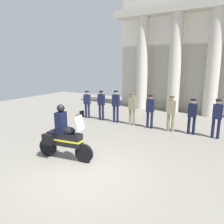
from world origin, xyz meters
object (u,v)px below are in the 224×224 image
(officer_in_row_2, at_px, (116,104))
(motorcycle_with_rider, at_px, (63,137))
(briefcase_on_ground, at_px, (82,114))
(officer_in_row_7, at_px, (217,116))
(officer_in_row_6, at_px, (192,114))
(officer_in_row_0, at_px, (87,102))
(officer_in_row_3, at_px, (132,107))
(officer_in_row_1, at_px, (101,103))
(officer_in_row_4, at_px, (150,109))
(officer_in_row_5, at_px, (171,111))

(officer_in_row_2, height_order, motorcycle_with_rider, motorcycle_with_rider)
(officer_in_row_2, xyz_separation_m, briefcase_on_ground, (-2.47, 0.05, -0.86))
(officer_in_row_2, xyz_separation_m, officer_in_row_7, (5.05, 0.00, -0.02))
(officer_in_row_6, xyz_separation_m, motorcycle_with_rider, (-3.16, -5.03, -0.18))
(officer_in_row_2, bearing_deg, officer_in_row_0, -8.20)
(officer_in_row_2, relative_size, officer_in_row_3, 1.04)
(officer_in_row_1, bearing_deg, officer_in_row_2, 171.06)
(briefcase_on_ground, bearing_deg, officer_in_row_4, -1.38)
(officer_in_row_1, height_order, officer_in_row_2, officer_in_row_2)
(officer_in_row_0, height_order, officer_in_row_5, officer_in_row_5)
(officer_in_row_4, distance_m, briefcase_on_ground, 4.56)
(officer_in_row_7, bearing_deg, officer_in_row_2, -8.20)
(officer_in_row_0, bearing_deg, officer_in_row_2, 171.80)
(officer_in_row_4, bearing_deg, officer_in_row_3, -11.65)
(officer_in_row_0, height_order, briefcase_on_ground, officer_in_row_0)
(officer_in_row_6, distance_m, briefcase_on_ground, 6.53)
(officer_in_row_3, xyz_separation_m, officer_in_row_7, (4.05, -0.00, 0.03))
(officer_in_row_2, height_order, officer_in_row_7, officer_in_row_2)
(officer_in_row_0, relative_size, briefcase_on_ground, 4.50)
(officer_in_row_2, height_order, officer_in_row_3, officer_in_row_2)
(officer_in_row_5, xyz_separation_m, officer_in_row_7, (1.97, 0.06, -0.00))
(officer_in_row_1, distance_m, officer_in_row_4, 2.99)
(officer_in_row_2, xyz_separation_m, motorcycle_with_rider, (0.86, -5.00, -0.25))
(officer_in_row_0, distance_m, officer_in_row_1, 1.01)
(officer_in_row_0, distance_m, officer_in_row_7, 7.03)
(officer_in_row_5, relative_size, officer_in_row_6, 1.05)
(officer_in_row_4, xyz_separation_m, motorcycle_with_rider, (-1.16, -4.94, -0.20))
(officer_in_row_0, xyz_separation_m, officer_in_row_2, (1.98, 0.00, 0.08))
(officer_in_row_6, xyz_separation_m, officer_in_row_7, (1.03, -0.03, 0.05))
(officer_in_row_0, relative_size, motorcycle_with_rider, 0.78)
(officer_in_row_0, xyz_separation_m, officer_in_row_7, (7.03, 0.00, 0.06))
(officer_in_row_5, distance_m, motorcycle_with_rider, 5.42)
(briefcase_on_ground, bearing_deg, officer_in_row_1, -1.49)
(officer_in_row_1, xyz_separation_m, officer_in_row_4, (2.99, -0.07, -0.01))
(officer_in_row_1, bearing_deg, officer_in_row_0, -7.49)
(officer_in_row_1, bearing_deg, briefcase_on_ground, -9.72)
(officer_in_row_1, distance_m, officer_in_row_2, 0.98)
(officer_in_row_3, distance_m, officer_in_row_4, 1.02)
(officer_in_row_4, height_order, officer_in_row_6, officer_in_row_4)
(officer_in_row_4, bearing_deg, briefcase_on_ground, -9.61)
(officer_in_row_5, bearing_deg, officer_in_row_7, 173.51)
(officer_in_row_3, distance_m, officer_in_row_5, 2.07)
(officer_in_row_3, bearing_deg, briefcase_on_ground, -9.02)
(officer_in_row_4, distance_m, officer_in_row_5, 1.06)
(officer_in_row_6, height_order, officer_in_row_7, officer_in_row_7)
(officer_in_row_3, xyz_separation_m, officer_in_row_6, (3.02, 0.03, -0.02))
(officer_in_row_6, bearing_deg, officer_in_row_3, -7.67)
(officer_in_row_1, bearing_deg, officer_in_row_3, 171.51)
(officer_in_row_0, distance_m, briefcase_on_ground, 0.92)
(officer_in_row_4, relative_size, officer_in_row_6, 1.02)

